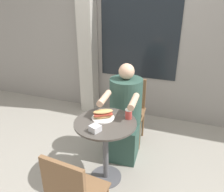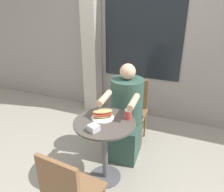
{
  "view_description": "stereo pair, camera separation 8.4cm",
  "coord_description": "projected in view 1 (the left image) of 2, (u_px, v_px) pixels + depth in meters",
  "views": [
    {
      "loc": [
        0.71,
        -1.75,
        1.83
      ],
      "look_at": [
        0.0,
        0.2,
        0.92
      ],
      "focal_mm": 35.0,
      "sensor_mm": 36.0,
      "label": 1
    },
    {
      "loc": [
        0.79,
        -1.72,
        1.83
      ],
      "look_at": [
        0.0,
        0.2,
        0.92
      ],
      "focal_mm": 35.0,
      "sensor_mm": 36.0,
      "label": 2
    }
  ],
  "objects": [
    {
      "name": "diner_chair",
      "position": [
        131.0,
        105.0,
        2.99
      ],
      "size": [
        0.41,
        0.41,
        0.87
      ],
      "rotation": [
        0.0,
        0.0,
        3.22
      ],
      "color": "brown",
      "rests_on": "ground_plane"
    },
    {
      "name": "lattice_pillar",
      "position": [
        88.0,
        43.0,
        3.53
      ],
      "size": [
        0.24,
        0.24,
        2.4
      ],
      "color": "#B2ADA3",
      "rests_on": "ground_plane"
    },
    {
      "name": "cafe_table",
      "position": [
        105.0,
        139.0,
        2.25
      ],
      "size": [
        0.63,
        0.63,
        0.72
      ],
      "color": "#47423D",
      "rests_on": "ground_plane"
    },
    {
      "name": "sandwich_on_plate",
      "position": [
        103.0,
        115.0,
        2.23
      ],
      "size": [
        0.24,
        0.24,
        0.1
      ],
      "rotation": [
        0.0,
        0.0,
        0.58
      ],
      "color": "white",
      "rests_on": "cafe_table"
    },
    {
      "name": "drink_cup",
      "position": [
        129.0,
        114.0,
        2.22
      ],
      "size": [
        0.07,
        0.07,
        0.1
      ],
      "color": "#B73D38",
      "rests_on": "cafe_table"
    },
    {
      "name": "storefront_wall",
      "position": [
        145.0,
        31.0,
        3.33
      ],
      "size": [
        8.0,
        0.09,
        2.8
      ],
      "color": "gray",
      "rests_on": "ground_plane"
    },
    {
      "name": "ground_plane",
      "position": [
        106.0,
        177.0,
        2.46
      ],
      "size": [
        8.0,
        8.0,
        0.0
      ],
      "primitive_type": "plane",
      "color": "gray"
    },
    {
      "name": "napkin_box",
      "position": [
        95.0,
        128.0,
        2.01
      ],
      "size": [
        0.12,
        0.12,
        0.06
      ],
      "rotation": [
        0.0,
        0.0,
        -0.4
      ],
      "color": "silver",
      "rests_on": "cafe_table"
    },
    {
      "name": "seated_diner",
      "position": [
        125.0,
        118.0,
        2.69
      ],
      "size": [
        0.43,
        0.72,
        1.18
      ],
      "rotation": [
        0.0,
        0.0,
        3.22
      ],
      "color": "#2D4C42",
      "rests_on": "ground_plane"
    }
  ]
}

